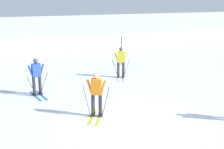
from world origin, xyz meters
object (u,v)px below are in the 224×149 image
object	(u,v)px
skier_blue	(37,76)
skier_orange	(97,93)
skier_yellow	(121,61)
trail_marker_pole	(121,50)

from	to	relation	value
skier_blue	skier_orange	distance (m)	3.84
skier_yellow	skier_orange	bearing A→B (deg)	-122.60
skier_orange	skier_blue	bearing A→B (deg)	115.32
trail_marker_pole	skier_blue	bearing A→B (deg)	-144.03
skier_orange	skier_yellow	size ratio (longest dim) A/B	1.00
skier_orange	skier_yellow	world-z (taller)	same
skier_blue	skier_yellow	size ratio (longest dim) A/B	1.00
skier_orange	trail_marker_pole	size ratio (longest dim) A/B	0.89
skier_orange	trail_marker_pole	world-z (taller)	trail_marker_pole
skier_blue	skier_orange	bearing A→B (deg)	-64.68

